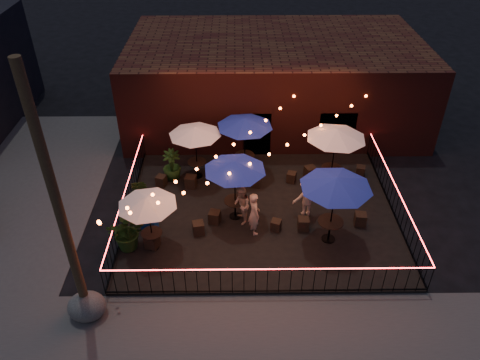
# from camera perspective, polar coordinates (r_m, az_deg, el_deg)

# --- Properties ---
(ground) EXTENTS (110.00, 110.00, 0.00)m
(ground) POSITION_cam_1_polar(r_m,az_deg,el_deg) (16.45, 2.86, -8.60)
(ground) COLOR black
(ground) RESTS_ON ground
(patio) EXTENTS (10.00, 8.00, 0.15)m
(patio) POSITION_cam_1_polar(r_m,az_deg,el_deg) (17.88, 2.53, -3.96)
(patio) COLOR black
(patio) RESTS_ON ground
(sidewalk) EXTENTS (18.00, 2.50, 0.05)m
(sidewalk) POSITION_cam_1_polar(r_m,az_deg,el_deg) (14.28, 3.58, -17.65)
(sidewalk) COLOR #464441
(sidewalk) RESTS_ON ground
(brick_building) EXTENTS (14.00, 8.00, 4.00)m
(brick_building) POSITION_cam_1_polar(r_m,az_deg,el_deg) (23.81, 4.18, 12.08)
(brick_building) COLOR #3B1510
(brick_building) RESTS_ON ground
(utility_pole) EXTENTS (0.26, 0.26, 8.00)m
(utility_pole) POSITION_cam_1_polar(r_m,az_deg,el_deg) (12.62, -21.20, -3.42)
(utility_pole) COLOR #3B2C18
(utility_pole) RESTS_ON ground
(fence_front) EXTENTS (10.00, 0.04, 1.04)m
(fence_front) POSITION_cam_1_polar(r_m,az_deg,el_deg) (14.58, 3.36, -12.20)
(fence_front) COLOR black
(fence_front) RESTS_ON patio
(fence_left) EXTENTS (0.04, 8.00, 1.04)m
(fence_left) POSITION_cam_1_polar(r_m,az_deg,el_deg) (17.95, -13.58, -2.52)
(fence_left) COLOR black
(fence_left) RESTS_ON patio
(fence_right) EXTENTS (0.04, 8.00, 1.04)m
(fence_right) POSITION_cam_1_polar(r_m,az_deg,el_deg) (18.47, 18.27, -2.24)
(fence_right) COLOR black
(fence_right) RESTS_ON patio
(festoon_lights) EXTENTS (10.02, 8.72, 1.32)m
(festoon_lights) POSITION_cam_1_polar(r_m,az_deg,el_deg) (16.16, -0.77, 2.03)
(festoon_lights) COLOR #EC541C
(festoon_lights) RESTS_ON ground
(cafe_table_0) EXTENTS (2.34, 2.34, 2.18)m
(cafe_table_0) POSITION_cam_1_polar(r_m,az_deg,el_deg) (15.32, -11.26, -2.65)
(cafe_table_0) COLOR black
(cafe_table_0) RESTS_ON patio
(cafe_table_1) EXTENTS (2.34, 2.34, 2.33)m
(cafe_table_1) POSITION_cam_1_polar(r_m,az_deg,el_deg) (18.62, -5.52, 5.89)
(cafe_table_1) COLOR black
(cafe_table_1) RESTS_ON patio
(cafe_table_2) EXTENTS (2.81, 2.81, 2.46)m
(cafe_table_2) POSITION_cam_1_polar(r_m,az_deg,el_deg) (16.22, -0.63, 1.64)
(cafe_table_2) COLOR black
(cafe_table_2) RESTS_ON patio
(cafe_table_3) EXTENTS (2.81, 2.81, 2.51)m
(cafe_table_3) POSITION_cam_1_polar(r_m,az_deg,el_deg) (18.81, 0.59, 6.96)
(cafe_table_3) COLOR black
(cafe_table_3) RESTS_ON patio
(cafe_table_4) EXTENTS (3.15, 3.15, 2.67)m
(cafe_table_4) POSITION_cam_1_polar(r_m,az_deg,el_deg) (15.41, 11.67, -0.40)
(cafe_table_4) COLOR black
(cafe_table_4) RESTS_ON patio
(cafe_table_5) EXTENTS (2.83, 2.83, 2.57)m
(cafe_table_5) POSITION_cam_1_polar(r_m,az_deg,el_deg) (18.28, 11.67, 5.46)
(cafe_table_5) COLOR black
(cafe_table_5) RESTS_ON patio
(bistro_chair_0) EXTENTS (0.54, 0.54, 0.50)m
(bistro_chair_0) POSITION_cam_1_polar(r_m,az_deg,el_deg) (16.47, -10.65, -7.35)
(bistro_chair_0) COLOR black
(bistro_chair_0) RESTS_ON patio
(bistro_chair_1) EXTENTS (0.46, 0.46, 0.47)m
(bistro_chair_1) POSITION_cam_1_polar(r_m,az_deg,el_deg) (16.79, -5.10, -5.84)
(bistro_chair_1) COLOR black
(bistro_chair_1) RESTS_ON patio
(bistro_chair_2) EXTENTS (0.48, 0.48, 0.44)m
(bistro_chair_2) POSITION_cam_1_polar(r_m,az_deg,el_deg) (19.29, -9.57, -0.06)
(bistro_chair_2) COLOR black
(bistro_chair_2) RESTS_ON patio
(bistro_chair_3) EXTENTS (0.48, 0.48, 0.50)m
(bistro_chair_3) POSITION_cam_1_polar(r_m,az_deg,el_deg) (19.00, -6.02, -0.20)
(bistro_chair_3) COLOR black
(bistro_chair_3) RESTS_ON patio
(bistro_chair_4) EXTENTS (0.48, 0.48, 0.47)m
(bistro_chair_4) POSITION_cam_1_polar(r_m,az_deg,el_deg) (17.20, -3.11, -4.53)
(bistro_chair_4) COLOR black
(bistro_chair_4) RESTS_ON patio
(bistro_chair_5) EXTENTS (0.43, 0.43, 0.40)m
(bistro_chair_5) POSITION_cam_1_polar(r_m,az_deg,el_deg) (16.93, 4.41, -5.50)
(bistro_chair_5) COLOR black
(bistro_chair_5) RESTS_ON patio
(bistro_chair_6) EXTENTS (0.40, 0.40, 0.43)m
(bistro_chair_6) POSITION_cam_1_polar(r_m,az_deg,el_deg) (18.97, 1.94, -0.21)
(bistro_chair_6) COLOR black
(bistro_chair_6) RESTS_ON patio
(bistro_chair_7) EXTENTS (0.45, 0.45, 0.42)m
(bistro_chair_7) POSITION_cam_1_polar(r_m,az_deg,el_deg) (19.35, 6.29, 0.37)
(bistro_chair_7) COLOR black
(bistro_chair_7) RESTS_ON patio
(bistro_chair_8) EXTENTS (0.41, 0.41, 0.47)m
(bistro_chair_8) POSITION_cam_1_polar(r_m,az_deg,el_deg) (17.04, 7.72, -5.32)
(bistro_chair_8) COLOR black
(bistro_chair_8) RESTS_ON patio
(bistro_chair_9) EXTENTS (0.45, 0.45, 0.48)m
(bistro_chair_9) POSITION_cam_1_polar(r_m,az_deg,el_deg) (17.63, 14.44, -4.64)
(bistro_chair_9) COLOR black
(bistro_chair_9) RESTS_ON patio
(bistro_chair_10) EXTENTS (0.56, 0.56, 0.51)m
(bistro_chair_10) POSITION_cam_1_polar(r_m,az_deg,el_deg) (19.65, 8.56, 0.93)
(bistro_chair_10) COLOR black
(bistro_chair_10) RESTS_ON patio
(bistro_chair_11) EXTENTS (0.44, 0.44, 0.42)m
(bistro_chair_11) POSITION_cam_1_polar(r_m,az_deg,el_deg) (20.25, 14.46, 1.10)
(bistro_chair_11) COLOR black
(bistro_chair_11) RESTS_ON patio
(patron_a) EXTENTS (0.59, 0.72, 1.70)m
(patron_a) POSITION_cam_1_polar(r_m,az_deg,el_deg) (16.38, 1.73, -4.09)
(patron_a) COLOR tan
(patron_a) RESTS_ON patio
(patron_b) EXTENTS (0.72, 0.84, 1.52)m
(patron_b) POSITION_cam_1_polar(r_m,az_deg,el_deg) (16.85, 0.16, -3.14)
(patron_b) COLOR #D3A08F
(patron_b) RESTS_ON patio
(patron_c) EXTENTS (1.10, 0.71, 1.60)m
(patron_c) POSITION_cam_1_polar(r_m,az_deg,el_deg) (17.35, 8.15, -2.10)
(patron_c) COLOR #DBA58E
(patron_c) RESTS_ON patio
(potted_shrub_a) EXTENTS (1.28, 1.11, 1.42)m
(potted_shrub_a) POSITION_cam_1_polar(r_m,az_deg,el_deg) (16.32, -13.50, -6.09)
(potted_shrub_a) COLOR #19360D
(potted_shrub_a) RESTS_ON patio
(potted_shrub_b) EXTENTS (0.91, 0.84, 1.33)m
(potted_shrub_b) POSITION_cam_1_polar(r_m,az_deg,el_deg) (18.03, -12.22, -1.50)
(potted_shrub_b) COLOR #183B0B
(potted_shrub_b) RESTS_ON patio
(potted_shrub_c) EXTENTS (0.92, 0.92, 1.33)m
(potted_shrub_c) POSITION_cam_1_polar(r_m,az_deg,el_deg) (19.34, -8.32, 1.79)
(potted_shrub_c) COLOR #19410C
(potted_shrub_c) RESTS_ON patio
(cooler) EXTENTS (0.65, 0.54, 0.75)m
(cooler) POSITION_cam_1_polar(r_m,az_deg,el_deg) (17.08, -11.00, -4.98)
(cooler) COLOR #0E44A4
(cooler) RESTS_ON patio
(boulder) EXTENTS (1.24, 1.14, 0.79)m
(boulder) POSITION_cam_1_polar(r_m,az_deg,el_deg) (14.98, -18.16, -14.44)
(boulder) COLOR #42433E
(boulder) RESTS_ON ground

